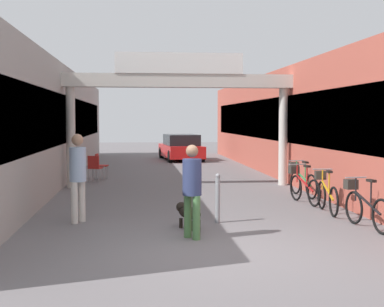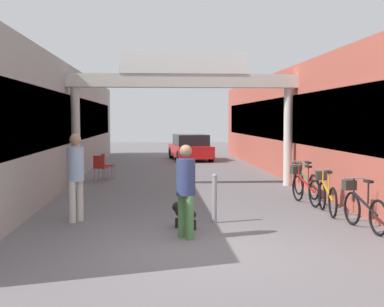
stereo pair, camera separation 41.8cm
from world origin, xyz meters
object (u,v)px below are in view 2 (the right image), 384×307
Objects in this scene: bicycle_black_nearest at (362,207)px; parked_car_red at (190,148)px; dog_on_leash at (184,213)px; cafe_chair_red_nearer at (100,166)px; bicycle_red_third at (304,186)px; bollard_post_metal at (215,198)px; cafe_chair_red_farther at (106,163)px; bicycle_orange_second at (326,194)px; bicycle_green_farthest at (304,181)px; pedestrian_with_dog at (186,185)px; pedestrian_companion at (76,171)px.

bicycle_black_nearest is 17.63m from parked_car_red.
cafe_chair_red_nearer is at bearing 106.93° from dog_on_leash.
bicycle_red_third is at bearing 94.33° from bicycle_black_nearest.
bollard_post_metal is at bearing -137.18° from bicycle_red_third.
cafe_chair_red_nearer is 1.00× the size of cafe_chair_red_farther.
bicycle_orange_second is 1.00× the size of bicycle_green_farthest.
bicycle_orange_second is 9.32m from cafe_chair_red_farther.
pedestrian_companion is at bearing 141.80° from pedestrian_with_dog.
bollard_post_metal is 0.24× the size of parked_car_red.
bollard_post_metal is at bearing -159.86° from bicycle_orange_second.
bollard_post_metal is at bearing 163.67° from bicycle_black_nearest.
pedestrian_companion is 1.08× the size of bicycle_black_nearest.
bicycle_green_farthest is 1.89× the size of cafe_chair_red_nearer.
pedestrian_companion is at bearing -159.28° from bicycle_red_third.
bicycle_red_third reaches higher than cafe_chair_red_nearer.
bicycle_green_farthest is at bearing 48.77° from dog_on_leash.
bollard_post_metal is (0.66, 0.51, 0.21)m from dog_on_leash.
cafe_chair_red_nearer is (-0.23, 7.13, -0.51)m from pedestrian_companion.
bicycle_black_nearest is 1.00× the size of bicycle_green_farthest.
cafe_chair_red_farther is at bearing -113.35° from parked_car_red.
bicycle_orange_second is 1.00× the size of bicycle_red_third.
bicycle_orange_second is 0.41× the size of parked_car_red.
bollard_post_metal is 8.05m from cafe_chair_red_nearer.
bicycle_green_farthest is (5.72, 3.20, -0.62)m from pedestrian_companion.
bollard_post_metal reaches higher than bicycle_black_nearest.
cafe_chair_red_farther is (-5.51, 6.05, 0.10)m from bicycle_red_third.
parked_car_red is at bearing 78.10° from pedestrian_companion.
pedestrian_companion reaches higher than bicycle_red_third.
pedestrian_with_dog is 3.53m from bicycle_black_nearest.
dog_on_leash is at bearing -73.07° from cafe_chair_red_nearer.
pedestrian_companion reaches higher than bicycle_orange_second.
pedestrian_with_dog is 2.46× the size of dog_on_leash.
bicycle_red_third is at bearing -47.68° from cafe_chair_red_farther.
pedestrian_with_dog reaches higher than cafe_chair_red_farther.
bicycle_red_third is at bearing 20.72° from pedestrian_companion.
cafe_chair_red_nearer is 0.21× the size of parked_car_red.
pedestrian_companion is 5.57m from bicycle_orange_second.
bicycle_orange_second is at bearing 93.97° from bicycle_black_nearest.
pedestrian_with_dog reaches higher than bicycle_orange_second.
dog_on_leash is at bearing 174.98° from bicycle_black_nearest.
dog_on_leash is 3.45m from bicycle_black_nearest.
bicycle_black_nearest is (5.62, -1.12, -0.62)m from pedestrian_companion.
bollard_post_metal is (0.67, 1.40, -0.44)m from pedestrian_with_dog.
dog_on_leash is 8.31m from cafe_chair_red_nearer.
bollard_post_metal reaches higher than bicycle_red_third.
pedestrian_with_dog is 1.65× the size of bollard_post_metal.
parked_car_red is at bearing 97.44° from bicycle_orange_second.
dog_on_leash is at bearing -75.43° from cafe_chair_red_farther.
cafe_chair_red_farther is at bearing 127.14° from bicycle_orange_second.
bicycle_green_farthest is at bearing -80.22° from parked_car_red.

